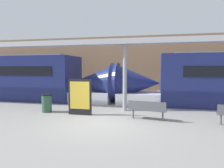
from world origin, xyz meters
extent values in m
plane|color=gray|center=(0.00, 0.00, 0.00)|extent=(60.00, 60.00, 0.00)
cube|color=#937051|center=(0.00, 9.40, 2.50)|extent=(56.00, 0.20, 5.00)
cone|color=navy|center=(0.87, 5.23, 1.32)|extent=(3.14, 2.63, 2.63)
cube|color=silver|center=(1.17, 5.23, 0.35)|extent=(2.82, 2.46, 0.70)
cone|color=navy|center=(-1.83, 5.23, 1.32)|extent=(3.14, 2.63, 2.63)
cube|color=silver|center=(-2.13, 5.23, 0.35)|extent=(2.82, 2.46, 0.70)
cube|color=#4C4F54|center=(1.82, 1.04, 0.44)|extent=(1.70, 0.73, 0.04)
cube|color=#4C4F54|center=(1.79, 0.85, 0.65)|extent=(1.63, 0.33, 0.38)
cylinder|color=#4C4F54|center=(1.17, 1.16, 0.21)|extent=(0.07, 0.07, 0.42)
cylinder|color=#4C4F54|center=(2.47, 0.93, 0.21)|extent=(0.07, 0.07, 0.42)
cylinder|color=#4C4F54|center=(4.74, 0.89, 0.21)|extent=(0.07, 0.07, 0.42)
cylinder|color=#2D5138|center=(-3.34, 1.47, 0.43)|extent=(0.50, 0.50, 0.86)
cylinder|color=black|center=(-3.34, 1.47, 0.89)|extent=(0.52, 0.52, 0.06)
cube|color=black|center=(-1.42, 1.24, 0.87)|extent=(1.17, 0.06, 1.75)
cube|color=gold|center=(-1.42, 1.20, 0.96)|extent=(0.99, 0.01, 1.33)
cylinder|color=gray|center=(0.55, 2.67, 1.76)|extent=(0.22, 0.22, 3.51)
cube|color=#B7B7BC|center=(0.55, 2.67, 3.65)|extent=(28.00, 0.60, 0.28)
camera|label=1|loc=(2.16, -7.76, 2.26)|focal=32.00mm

